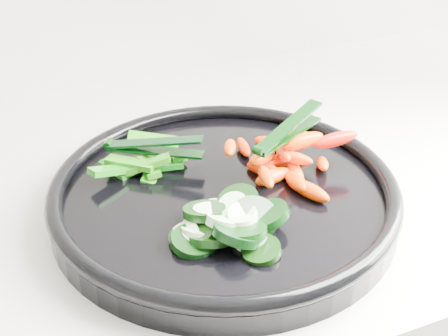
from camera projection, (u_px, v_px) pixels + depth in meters
name	position (u px, v px, depth m)	size (l,w,h in m)	color
veggie_tray	(224.00, 195.00, 0.67)	(0.42, 0.42, 0.04)	black
cucumber_pile	(224.00, 225.00, 0.60)	(0.14, 0.12, 0.04)	black
carrot_pile	(284.00, 159.00, 0.69)	(0.16, 0.16, 0.05)	#EA3900
pepper_pile	(148.00, 161.00, 0.71)	(0.12, 0.09, 0.04)	#21730A
tong_carrot	(287.00, 132.00, 0.68)	(0.11, 0.06, 0.02)	black
tong_pepper	(152.00, 146.00, 0.70)	(0.10, 0.07, 0.02)	black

